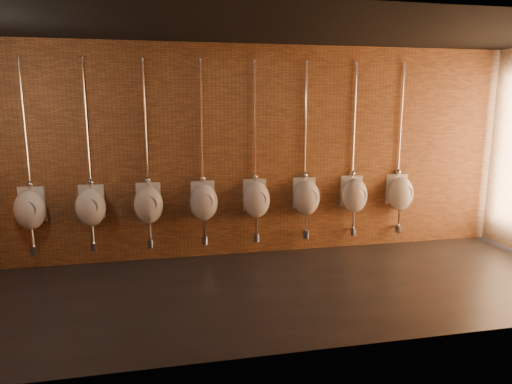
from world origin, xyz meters
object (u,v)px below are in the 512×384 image
at_px(urinal_6, 354,195).
at_px(urinal_7, 400,193).
at_px(urinal_0, 30,209).
at_px(urinal_1, 91,206).
at_px(urinal_3, 204,201).
at_px(urinal_5, 306,197).
at_px(urinal_2, 149,204).
at_px(urinal_4, 256,199).

bearing_deg(urinal_6, urinal_7, 0.00).
xyz_separation_m(urinal_0, urinal_1, (0.80, 0.00, 0.00)).
relative_size(urinal_0, urinal_6, 1.00).
height_order(urinal_3, urinal_5, same).
distance_m(urinal_2, urinal_3, 0.80).
xyz_separation_m(urinal_1, urinal_6, (4.01, 0.00, 0.00)).
height_order(urinal_5, urinal_6, same).
relative_size(urinal_0, urinal_5, 1.00).
relative_size(urinal_5, urinal_6, 1.00).
relative_size(urinal_4, urinal_7, 1.00).
xyz_separation_m(urinal_3, urinal_4, (0.80, 0.00, 0.00)).
height_order(urinal_3, urinal_4, same).
relative_size(urinal_2, urinal_5, 1.00).
xyz_separation_m(urinal_4, urinal_5, (0.80, 0.00, 0.00)).
distance_m(urinal_3, urinal_7, 3.21).
xyz_separation_m(urinal_0, urinal_7, (5.62, 0.00, 0.00)).
height_order(urinal_1, urinal_2, same).
xyz_separation_m(urinal_1, urinal_4, (2.41, 0.00, 0.00)).
height_order(urinal_0, urinal_3, same).
bearing_deg(urinal_3, urinal_1, 180.00).
bearing_deg(urinal_3, urinal_5, 0.00).
bearing_deg(urinal_6, urinal_1, 180.00).
distance_m(urinal_5, urinal_6, 0.80).
xyz_separation_m(urinal_1, urinal_3, (1.60, 0.00, 0.00)).
bearing_deg(urinal_5, urinal_0, 180.00).
relative_size(urinal_0, urinal_1, 1.00).
bearing_deg(urinal_7, urinal_1, 180.00).
relative_size(urinal_3, urinal_5, 1.00).
bearing_deg(urinal_1, urinal_6, 0.00).
bearing_deg(urinal_5, urinal_6, 0.00).
distance_m(urinal_1, urinal_5, 3.21).
relative_size(urinal_3, urinal_4, 1.00).
bearing_deg(urinal_2, urinal_5, 0.00).
distance_m(urinal_4, urinal_6, 1.60).
bearing_deg(urinal_3, urinal_2, 180.00).
bearing_deg(urinal_6, urinal_4, 180.00).
xyz_separation_m(urinal_5, urinal_6, (0.80, 0.00, 0.00)).
relative_size(urinal_0, urinal_4, 1.00).
bearing_deg(urinal_2, urinal_4, 0.00).
distance_m(urinal_0, urinal_7, 5.62).
distance_m(urinal_2, urinal_6, 3.21).
relative_size(urinal_2, urinal_4, 1.00).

